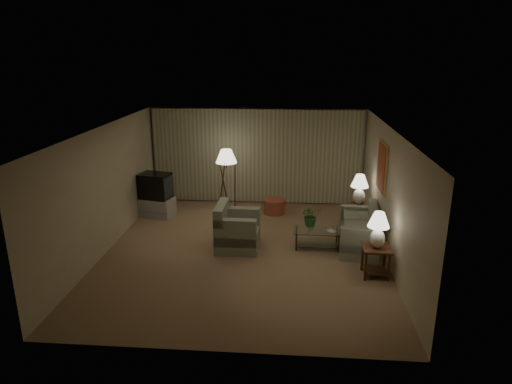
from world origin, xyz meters
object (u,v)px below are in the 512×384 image
(armchair, at_px, (238,231))
(side_table_near, at_px, (376,256))
(sofa, at_px, (358,232))
(table_lamp_far, at_px, (360,187))
(floor_lamp, at_px, (227,180))
(side_table_far, at_px, (358,212))
(coffee_table, at_px, (317,236))
(tv_cabinet, at_px, (157,207))
(vase, at_px, (311,226))
(table_lamp_near, at_px, (378,227))
(ottoman, at_px, (275,206))
(crt_tv, at_px, (155,186))

(armchair, relative_size, side_table_near, 1.66)
(sofa, xyz_separation_m, table_lamp_far, (0.15, 1.25, 0.68))
(sofa, bearing_deg, armchair, -78.82)
(side_table_near, xyz_separation_m, floor_lamp, (-3.38, 3.44, 0.49))
(side_table_far, relative_size, floor_lamp, 0.35)
(table_lamp_far, bearing_deg, coffee_table, -128.20)
(tv_cabinet, relative_size, vase, 5.88)
(table_lamp_near, height_order, vase, table_lamp_near)
(vase, bearing_deg, table_lamp_near, -45.88)
(coffee_table, height_order, floor_lamp, floor_lamp)
(table_lamp_near, height_order, coffee_table, table_lamp_near)
(armchair, xyz_separation_m, coffee_table, (1.75, 0.16, -0.13))
(armchair, height_order, table_lamp_far, table_lamp_far)
(floor_lamp, relative_size, ottoman, 3.01)
(armchair, xyz_separation_m, floor_lamp, (-0.57, 2.36, 0.50))
(side_table_far, xyz_separation_m, ottoman, (-2.09, 0.82, -0.20))
(armchair, bearing_deg, crt_tv, 52.77)
(coffee_table, relative_size, vase, 6.31)
(crt_tv, bearing_deg, tv_cabinet, 0.00)
(sofa, distance_m, floor_lamp, 3.89)
(side_table_near, height_order, coffee_table, side_table_near)
(table_lamp_far, xyz_separation_m, ottoman, (-2.09, 0.82, -0.85))
(side_table_near, relative_size, tv_cabinet, 0.61)
(crt_tv, bearing_deg, table_lamp_far, 8.29)
(sofa, relative_size, table_lamp_near, 2.46)
(floor_lamp, bearing_deg, side_table_near, -45.49)
(ottoman, bearing_deg, side_table_far, -21.49)
(armchair, height_order, coffee_table, armchair)
(table_lamp_near, distance_m, crt_tv, 5.99)
(floor_lamp, height_order, vase, floor_lamp)
(side_table_far, height_order, crt_tv, crt_tv)
(sofa, height_order, tv_cabinet, sofa)
(sofa, relative_size, floor_lamp, 1.02)
(side_table_far, relative_size, crt_tv, 0.69)
(side_table_far, bearing_deg, table_lamp_near, -90.00)
(table_lamp_far, relative_size, crt_tv, 0.86)
(table_lamp_near, height_order, ottoman, table_lamp_near)
(floor_lamp, xyz_separation_m, vase, (2.17, -2.19, -0.41))
(sofa, bearing_deg, table_lamp_near, 11.87)
(floor_lamp, bearing_deg, side_table_far, -13.98)
(coffee_table, xyz_separation_m, floor_lamp, (-2.32, 2.19, 0.63))
(coffee_table, relative_size, floor_lamp, 0.61)
(floor_lamp, bearing_deg, sofa, -32.90)
(side_table_far, relative_size, coffee_table, 0.57)
(sofa, bearing_deg, tv_cabinet, -102.31)
(armchair, height_order, side_table_near, armchair)
(coffee_table, bearing_deg, sofa, 6.26)
(armchair, distance_m, side_table_near, 3.02)
(table_lamp_far, distance_m, floor_lamp, 3.49)
(crt_tv, distance_m, vase, 4.36)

